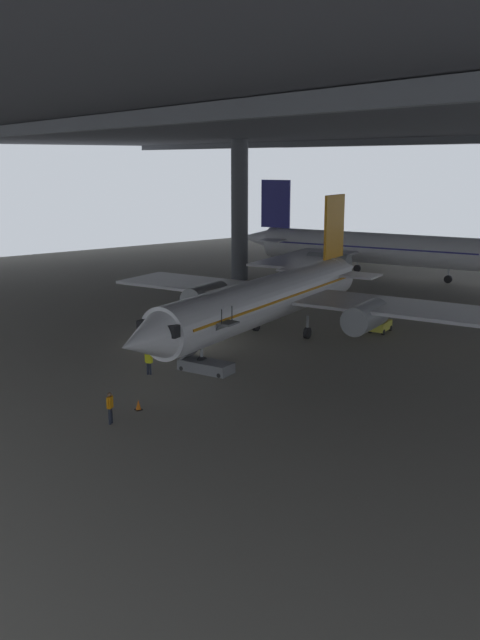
{
  "coord_description": "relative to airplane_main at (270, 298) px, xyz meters",
  "views": [
    {
      "loc": [
        43.31,
        -26.8,
        13.57
      ],
      "look_at": [
        5.3,
        2.08,
        2.43
      ],
      "focal_mm": 38.73,
      "sensor_mm": 36.0,
      "label": 1
    }
  ],
  "objects": [
    {
      "name": "airplane_distant",
      "position": [
        -15.96,
        28.12,
        0.1
      ],
      "size": [
        33.54,
        33.53,
        11.08
      ],
      "color": "white",
      "rests_on": "ground_plane"
    },
    {
      "name": "boarding_stairs",
      "position": [
        3.77,
        -8.47,
        -2.57
      ],
      "size": [
        4.24,
        2.74,
        4.47
      ],
      "color": "slate",
      "rests_on": "ground_plane"
    },
    {
      "name": "hangar_structure",
      "position": [
        -3.84,
        7.64,
        13.02
      ],
      "size": [
        121.0,
        99.0,
        16.94
      ],
      "color": "#4C4F54",
      "rests_on": "ground_plane"
    },
    {
      "name": "baggage_tug",
      "position": [
        3.48,
        8.69,
        -2.75
      ],
      "size": [
        1.92,
        2.48,
        0.9
      ],
      "color": "yellow",
      "rests_on": "ground_plane"
    },
    {
      "name": "traffic_cone_orange",
      "position": [
        7.35,
        -15.54,
        -2.99
      ],
      "size": [
        0.36,
        0.36,
        0.6
      ],
      "color": "black",
      "rests_on": "ground_plane"
    },
    {
      "name": "crew_worker_near_nose",
      "position": [
        8.27,
        -17.7,
        -2.28
      ],
      "size": [
        0.39,
        0.46,
        1.74
      ],
      "color": "#232838",
      "rests_on": "ground_plane"
    },
    {
      "name": "crew_worker_by_stairs",
      "position": [
        2.07,
        -11.82,
        -2.4
      ],
      "size": [
        0.45,
        0.39,
        1.57
      ],
      "color": "#232838",
      "rests_on": "ground_plane"
    },
    {
      "name": "ground_plane",
      "position": [
        -3.77,
        -6.12,
        -3.28
      ],
      "size": [
        110.0,
        110.0,
        0.0
      ],
      "primitive_type": "plane",
      "color": "gray"
    },
    {
      "name": "airplane_main",
      "position": [
        0.0,
        0.0,
        0.0
      ],
      "size": [
        31.91,
        32.06,
        10.55
      ],
      "color": "white",
      "rests_on": "ground_plane"
    }
  ]
}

